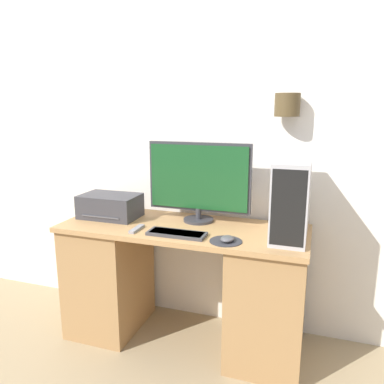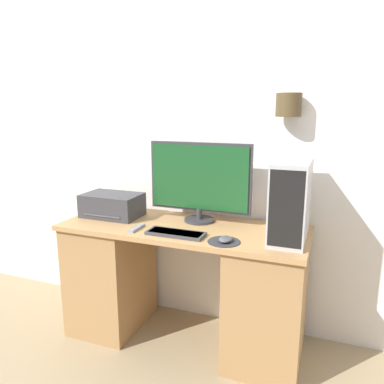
{
  "view_description": "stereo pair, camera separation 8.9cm",
  "coord_description": "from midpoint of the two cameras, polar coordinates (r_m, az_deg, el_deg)",
  "views": [
    {
      "loc": [
        0.75,
        -1.75,
        1.46
      ],
      "look_at": [
        0.06,
        0.29,
        0.98
      ],
      "focal_mm": 35.0,
      "sensor_mm": 36.0,
      "label": 1
    },
    {
      "loc": [
        0.83,
        -1.72,
        1.46
      ],
      "look_at": [
        0.06,
        0.29,
        0.98
      ],
      "focal_mm": 35.0,
      "sensor_mm": 36.0,
      "label": 2
    }
  ],
  "objects": [
    {
      "name": "printer",
      "position": [
        2.51,
        -11.07,
        -1.99
      ],
      "size": [
        0.37,
        0.25,
        0.15
      ],
      "color": "#38383D",
      "rests_on": "desk"
    },
    {
      "name": "mousepad",
      "position": [
        2.03,
        6.16,
        -7.54
      ],
      "size": [
        0.18,
        0.18,
        0.0
      ],
      "color": "#2D2D33",
      "rests_on": "desk"
    },
    {
      "name": "monitor",
      "position": [
        2.31,
        2.27,
        1.9
      ],
      "size": [
        0.65,
        0.19,
        0.5
      ],
      "color": "#333338",
      "rests_on": "desk"
    },
    {
      "name": "remote_control",
      "position": [
        2.23,
        -7.29,
        -5.5
      ],
      "size": [
        0.03,
        0.15,
        0.02
      ],
      "color": "gray",
      "rests_on": "desk"
    },
    {
      "name": "computer_tower",
      "position": [
        2.08,
        16.0,
        -1.24
      ],
      "size": [
        0.19,
        0.41,
        0.43
      ],
      "color": "#B2B2B7",
      "rests_on": "desk"
    },
    {
      "name": "ground_plane",
      "position": [
        2.4,
        -2.99,
        -24.88
      ],
      "size": [
        12.0,
        12.0,
        0.0
      ],
      "primitive_type": "plane",
      "color": "#9E8966"
    },
    {
      "name": "keyboard",
      "position": [
        2.12,
        -1.29,
        -6.31
      ],
      "size": [
        0.33,
        0.12,
        0.02
      ],
      "color": "#3D3D42",
      "rests_on": "desk"
    },
    {
      "name": "mouse",
      "position": [
        2.01,
        6.38,
        -7.18
      ],
      "size": [
        0.07,
        0.09,
        0.03
      ],
      "color": "#4C4C51",
      "rests_on": "mousepad"
    },
    {
      "name": "wall_back",
      "position": [
        2.49,
        2.63,
        10.02
      ],
      "size": [
        6.4,
        0.2,
        2.7
      ],
      "color": "white",
      "rests_on": "ground_plane"
    },
    {
      "name": "desk",
      "position": [
        2.42,
        -0.28,
        -13.56
      ],
      "size": [
        1.49,
        0.57,
        0.76
      ],
      "color": "tan",
      "rests_on": "ground_plane"
    }
  ]
}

